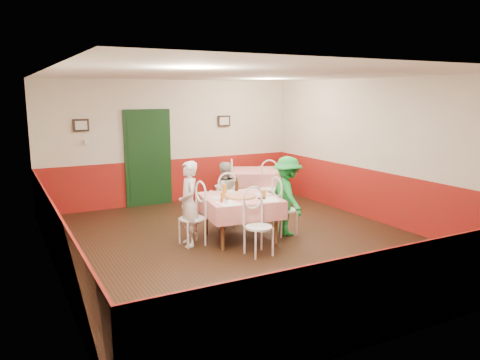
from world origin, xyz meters
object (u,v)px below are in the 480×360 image
diner_far (224,194)px  second_table (253,186)px  chair_right (285,210)px  chair_second_a (224,186)px  pizza (241,196)px  chair_near (259,227)px  beer_bottle (237,185)px  chair_far (225,203)px  main_table (240,218)px  glass_a (223,197)px  wallet (262,198)px  glass_b (264,194)px  chair_left (192,219)px  diner_right (287,196)px  diner_left (189,204)px  glass_c (225,189)px  chair_second_b (270,189)px

diner_far → second_table: bearing=-130.3°
chair_right → chair_second_a: same height
chair_second_a → pizza: 2.56m
chair_near → beer_bottle: beer_bottle is taller
chair_far → chair_second_a: 1.67m
chair_second_a → beer_bottle: 2.11m
main_table → chair_right: bearing=-7.9°
second_table → chair_second_a: size_ratio=1.24×
main_table → pizza: 0.40m
main_table → glass_a: bearing=-158.0°
chair_right → wallet: 0.71m
glass_a → glass_b: glass_a is taller
chair_left → pizza: size_ratio=1.81×
pizza → beer_bottle: beer_bottle is taller
glass_b → diner_right: (0.57, 0.14, -0.12)m
diner_right → chair_right: bearing=91.2°
chair_left → second_table: bearing=128.2°
second_table → main_table: bearing=-124.1°
chair_right → chair_far: bearing=39.6°
chair_left → diner_far: size_ratio=0.73×
pizza → main_table: bearing=72.4°
chair_second_a → pizza: (-0.85, -2.39, 0.33)m
chair_far → diner_far: diner_far is taller
main_table → chair_near: 0.85m
diner_left → wallet: bearing=77.4°
chair_right → glass_c: 1.14m
chair_far → glass_a: bearing=70.1°
chair_near → glass_b: 0.82m
chair_left → glass_a: (0.44, -0.28, 0.38)m
glass_a → diner_right: bearing=1.8°
second_table → wallet: wallet is taller
beer_bottle → glass_c: bearing=170.9°
chair_right → chair_left: bearing=84.6°
glass_a → wallet: size_ratio=1.23×
glass_c → wallet: size_ratio=1.30×
wallet → diner_right: size_ratio=0.08×
chair_second_a → diner_far: size_ratio=0.73×
chair_second_a → diner_far: (-0.72, -1.45, 0.17)m
chair_left → glass_a: 0.64m
chair_near → chair_second_b: bearing=52.0°
main_table → chair_near: bearing=-97.9°
chair_near → diner_left: bearing=125.7°
second_table → glass_a: glass_a is taller
pizza → chair_far: bearing=81.6°
chair_near → wallet: bearing=52.3°
chair_far → glass_a: (-0.52, -1.01, 0.38)m
glass_c → beer_bottle: beer_bottle is taller
glass_b → glass_c: (-0.40, 0.69, 0.01)m
wallet → pizza: bearing=140.7°
chair_right → glass_a: bearing=94.6°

